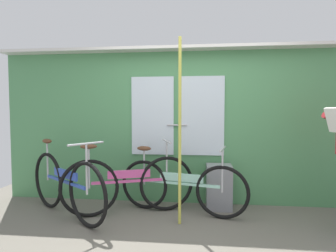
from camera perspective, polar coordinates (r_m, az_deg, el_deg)
The scene contains 7 objects.
ground_plane at distance 2.82m, azimuth 4.68°, elevation -24.64°, with size 6.46×4.04×0.04m, color #666056.
train_door_wall at distance 3.72m, azimuth 5.04°, elevation 0.66°, with size 5.46×0.28×2.18m.
bicycle_near_door at distance 3.43m, azimuth -8.56°, elevation -12.38°, with size 1.61×0.66×0.93m.
bicycle_leaning_behind at distance 3.42m, azimuth 2.73°, elevation -12.92°, with size 1.64×0.56×0.86m.
bicycle_by_pole at distance 3.55m, azimuth -21.43°, elevation -11.80°, with size 1.42×1.00×0.95m.
trash_bin_by_wall at distance 3.65m, azimuth 11.00°, elevation -12.84°, with size 0.33×0.28×0.59m, color gray.
handrail_pole at distance 2.98m, azimuth 2.59°, elevation -1.27°, with size 0.04×0.04×2.14m, color #C6C14C.
Camera 1 is at (0.05, -2.50, 1.29)m, focal length 28.02 mm.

